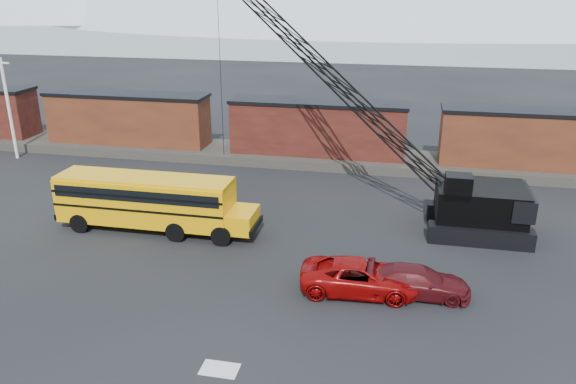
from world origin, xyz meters
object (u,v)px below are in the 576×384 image
red_pickup (361,277)px  crawler_crane (320,65)px  maroon_suv (418,281)px  school_bus (151,201)px

red_pickup → crawler_crane: size_ratio=0.26×
maroon_suv → crawler_crane: 16.11m
red_pickup → crawler_crane: crawler_crane is taller
school_bus → crawler_crane: crawler_crane is taller
crawler_crane → school_bus: bearing=-134.8°
red_pickup → maroon_suv: bearing=-87.9°
school_bus → crawler_crane: (8.21, 8.26, 6.66)m
red_pickup → crawler_crane: 15.40m
red_pickup → school_bus: bearing=66.4°
crawler_crane → maroon_suv: bearing=-62.1°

